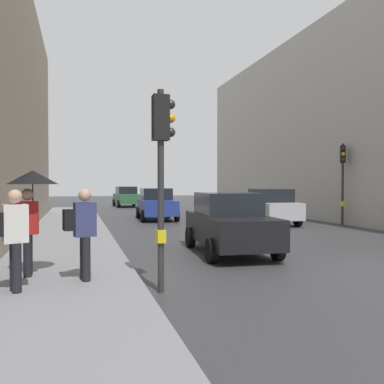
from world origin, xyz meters
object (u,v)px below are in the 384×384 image
car_dark_suv (229,223)px  pedestrian_with_grey_backpack (83,229)px  car_green_estate (127,197)px  pedestrian_with_black_backpack (12,234)px  traffic_light_mid_street (343,169)px  car_silver_hatchback (269,207)px  traffic_light_near_left (162,153)px  car_blue_van (156,204)px  pedestrian_with_umbrella (31,193)px

car_dark_suv → pedestrian_with_grey_backpack: (-4.19, -3.09, 0.29)m
car_dark_suv → car_green_estate: size_ratio=1.00×
pedestrian_with_black_backpack → pedestrian_with_grey_backpack: (1.17, 0.54, 0.00)m
pedestrian_with_grey_backpack → traffic_light_mid_street: bearing=36.2°
car_dark_suv → pedestrian_with_grey_backpack: pedestrian_with_grey_backpack is taller
car_silver_hatchback → pedestrian_with_black_backpack: bearing=-133.0°
traffic_light_near_left → pedestrian_with_black_backpack: traffic_light_near_left is taller
traffic_light_near_left → car_blue_van: traffic_light_near_left is taller
traffic_light_mid_street → pedestrian_with_black_backpack: (-13.46, -9.52, -1.57)m
traffic_light_mid_street → pedestrian_with_grey_backpack: (-12.28, -8.97, -1.57)m
traffic_light_near_left → car_silver_hatchback: traffic_light_near_left is taller
car_blue_van → traffic_light_mid_street: bearing=-34.7°
car_silver_hatchback → pedestrian_with_black_backpack: size_ratio=2.40×
traffic_light_mid_street → pedestrian_with_black_backpack: 16.56m
car_silver_hatchback → pedestrian_with_grey_backpack: bearing=-131.0°
car_blue_van → pedestrian_with_grey_backpack: pedestrian_with_grey_backpack is taller
traffic_light_near_left → car_dark_suv: traffic_light_near_left is taller
car_green_estate → pedestrian_with_umbrella: bearing=-100.5°
pedestrian_with_black_backpack → car_blue_van: bearing=70.4°
traffic_light_mid_street → car_dark_suv: bearing=-144.0°
car_green_estate → pedestrian_with_grey_backpack: size_ratio=2.43×
car_silver_hatchback → traffic_light_near_left: bearing=-124.6°
traffic_light_near_left → car_green_estate: (2.64, 28.65, -1.72)m
traffic_light_near_left → pedestrian_with_umbrella: traffic_light_near_left is taller
car_blue_van → car_silver_hatchback: bearing=-39.3°
car_silver_hatchback → car_green_estate: same height
traffic_light_near_left → pedestrian_with_grey_backpack: size_ratio=2.13×
car_silver_hatchback → pedestrian_with_black_backpack: 15.13m
pedestrian_with_umbrella → car_silver_hatchback: bearing=44.1°
car_silver_hatchback → car_dark_suv: size_ratio=0.99×
car_blue_van → car_green_estate: 13.41m
car_blue_van → car_dark_suv: 11.49m
car_silver_hatchback → traffic_light_mid_street: bearing=-26.2°
car_silver_hatchback → car_green_estate: 18.19m
pedestrian_with_umbrella → traffic_light_near_left: bearing=-29.3°
car_silver_hatchback → car_green_estate: (-5.08, 17.47, 0.00)m
car_dark_suv → pedestrian_with_black_backpack: 6.48m
car_silver_hatchback → car_dark_suv: 8.93m
car_dark_suv → pedestrian_with_grey_backpack: size_ratio=2.43×
car_green_estate → pedestrian_with_umbrella: (-5.05, -27.29, 0.96)m
pedestrian_with_grey_backpack → car_green_estate: bearing=81.7°
pedestrian_with_black_backpack → car_dark_suv: bearing=34.1°
traffic_light_near_left → pedestrian_with_black_backpack: (-2.60, 0.12, -1.44)m
traffic_light_mid_street → pedestrian_with_black_backpack: size_ratio=2.24×
car_dark_suv → pedestrian_with_black_backpack: bearing=-145.9°
car_green_estate → pedestrian_with_umbrella: size_ratio=2.01×
traffic_light_mid_street → car_dark_suv: traffic_light_mid_street is taller
traffic_light_near_left → traffic_light_mid_street: (10.86, 9.64, 0.13)m
traffic_light_mid_street → car_dark_suv: (-8.09, -5.89, -1.85)m
traffic_light_mid_street → car_green_estate: (-8.22, 19.01, -1.85)m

